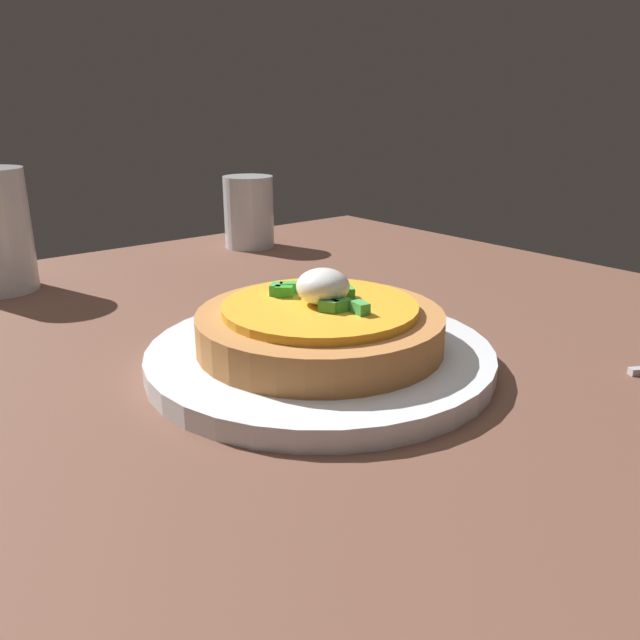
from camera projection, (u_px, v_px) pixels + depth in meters
dining_table at (250, 373)px, 48.79cm from camera, size 94.28×83.73×3.02cm
plate at (320, 356)px, 45.99cm from camera, size 24.82×24.82×1.52cm
pizza at (320, 325)px, 45.22cm from camera, size 17.61×17.61×5.75cm
cup_near at (249, 215)px, 82.91cm from camera, size 6.44×6.44×9.15cm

